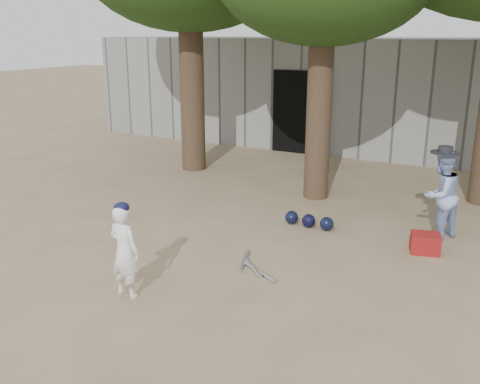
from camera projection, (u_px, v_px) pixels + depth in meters
The scene contains 7 objects.
ground at pixel (168, 270), 7.43m from camera, with size 70.00×70.00×0.00m, color #937C5E.
boy_player at pixel (124, 251), 6.54m from camera, with size 0.43×0.28×1.19m, color white.
spectator_blue at pixel (440, 195), 8.38m from camera, with size 0.69×0.54×1.43m, color #91ABE1.
red_bag at pixel (425, 243), 7.96m from camera, with size 0.42×0.32×0.30m, color maroon.
back_building at pixel (371, 91), 15.72m from camera, with size 16.00×5.24×3.00m.
helmet_row at pixel (309, 221), 9.01m from camera, with size 0.87×0.25×0.23m.
bat_pile at pixel (252, 266), 7.48m from camera, with size 0.83×0.79×0.06m.
Camera 1 is at (4.09, -5.52, 3.18)m, focal length 40.00 mm.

